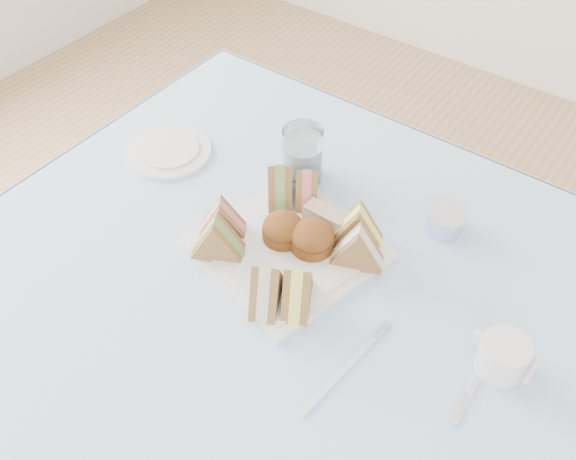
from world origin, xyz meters
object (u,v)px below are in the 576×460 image
Objects in this scene: serving_plate at (288,249)px; water_glass at (302,155)px; table at (266,411)px; creamer_jug at (502,357)px.

serving_plate is 2.40× the size of water_glass.
water_glass reaches higher than table.
creamer_jug is at bearing 13.16° from serving_plate.
creamer_jug is (0.36, -0.00, 0.02)m from serving_plate.
table is 13.59× the size of creamer_jug.
serving_plate is at bearing 100.88° from table.
table is 0.54m from creamer_jug.
creamer_jug reaches higher than serving_plate.
water_glass reaches higher than creamer_jug.
creamer_jug is (0.45, -0.16, -0.02)m from water_glass.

